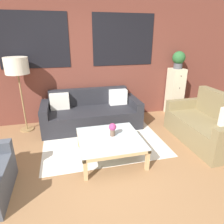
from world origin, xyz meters
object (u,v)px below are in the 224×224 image
Objects in this scene: coffee_table at (110,140)px; floor_lamp at (17,68)px; settee_vintage at (207,126)px; couch_dark at (91,114)px; flower_vase at (113,129)px; potted_plant at (179,59)px; drawer_cabinet at (175,92)px.

coffee_table is 0.66× the size of floor_lamp.
couch_dark is at bearing 148.17° from settee_vintage.
flower_vase is at bearing -82.55° from couch_dark.
potted_plant is (2.05, 1.55, 1.06)m from coffee_table.
drawer_cabinet reaches higher than flower_vase.
flower_vase is (0.06, 0.06, 0.18)m from coffee_table.
potted_plant is at bearing 37.04° from coffee_table.
settee_vintage reaches higher than couch_dark.
settee_vintage is at bearing 0.59° from flower_vase.
floor_lamp reaches higher than drawer_cabinet.
floor_lamp reaches higher than coffee_table.
settee_vintage is 3.79× the size of potted_plant.
flower_vase is (-1.99, -1.49, -0.08)m from drawer_cabinet.
flower_vase is (-1.83, -0.02, 0.18)m from settee_vintage.
couch_dark is at bearing -173.96° from potted_plant.
settee_vintage is at bearing 2.43° from coffee_table.
couch_dark reaches higher than flower_vase.
settee_vintage is 3.78m from floor_lamp.
settee_vintage is at bearing -96.20° from drawer_cabinet.
flower_vase reaches higher than coffee_table.
potted_plant is at bearing 83.80° from settee_vintage.
drawer_cabinet is at bearing 83.80° from settee_vintage.
couch_dark is 1.74m from floor_lamp.
coffee_table is (0.11, -1.32, 0.04)m from couch_dark.
drawer_cabinet is at bearing 37.04° from coffee_table.
potted_plant is (2.16, 0.23, 1.10)m from couch_dark.
floor_lamp is 6.96× the size of flower_vase.
potted_plant reaches higher than coffee_table.
coffee_table is 4.57× the size of flower_vase.
drawer_cabinet is (2.16, 0.23, 0.30)m from couch_dark.
coffee_table is at bearing -134.06° from flower_vase.
flower_vase is at bearing -179.41° from settee_vintage.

